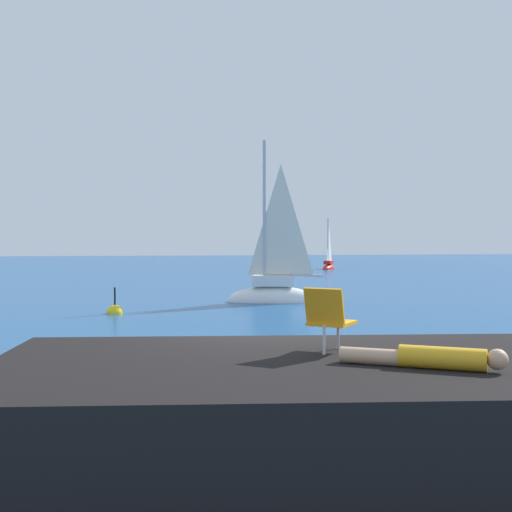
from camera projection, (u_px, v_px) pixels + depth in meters
The scene contains 9 objects.
ground_plane at pixel (269, 394), 10.68m from camera, with size 160.00×160.00×0.00m, color navy.
shore_ledge at pixel (307, 408), 7.67m from camera, with size 7.18×3.91×1.08m, color black.
boulder_seaward at pixel (254, 409), 9.76m from camera, with size 1.40×1.12×0.77m, color black.
boulder_inland at pixel (476, 405), 9.96m from camera, with size 1.06×0.85×0.58m, color black.
sailboat_near at pixel (274, 292), 25.81m from camera, with size 3.72×1.88×6.76m.
sailboat_far at pixel (329, 266), 52.01m from camera, with size 1.79×2.36×4.32m.
person_sunbather at pixel (430, 358), 7.19m from camera, with size 1.58×1.01×0.25m.
beach_chair at pixel (329, 316), 8.15m from camera, with size 0.74×0.76×0.80m.
marker_buoy at pixel (115, 313), 21.90m from camera, with size 0.56×0.56×1.13m.
Camera 1 is at (-1.87, -10.45, 2.48)m, focal length 47.46 mm.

